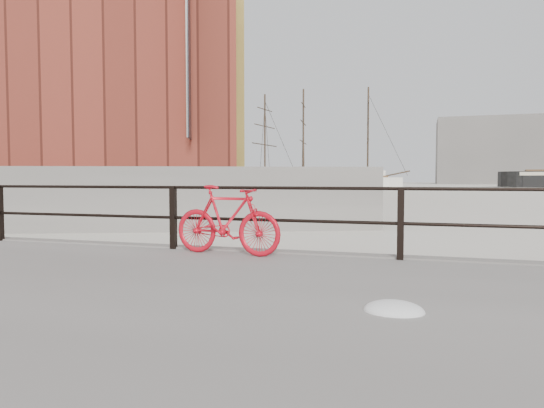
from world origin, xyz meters
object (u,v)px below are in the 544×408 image
Objects in this scene: schooner_left at (240,187)px; workboat_far at (164,191)px; schooner_mid at (335,187)px; bicycle at (227,220)px; workboat_near at (97,196)px.

workboat_far is (1.09, -28.35, 0.00)m from schooner_left.
schooner_left is (-16.08, -5.75, 0.00)m from schooner_mid.
schooner_left is 2.15× the size of workboat_far.
workboat_near is (-23.54, 28.07, -0.86)m from bicycle.
schooner_left is 46.17m from workboat_near.
bicycle is 0.08× the size of schooner_left.
workboat_near and workboat_far have the same top height.
workboat_far reaches higher than bicycle.
schooner_left reaches higher than workboat_near.
workboat_near is 1.16× the size of workboat_far.
schooner_left is at bearing -167.95° from schooner_mid.
schooner_mid is 52.88m from workboat_near.
workboat_far is at bearing 103.08° from workboat_near.
schooner_left is at bearing 97.11° from workboat_near.
schooner_mid is at bearing 41.11° from workboat_far.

